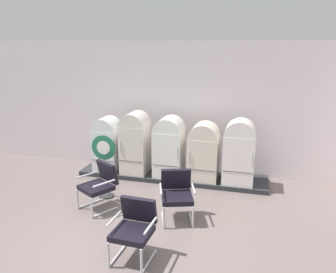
# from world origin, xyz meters

# --- Properties ---
(ground) EXTENTS (12.00, 10.00, 0.05)m
(ground) POSITION_xyz_m (0.00, 0.00, -0.03)
(ground) COLOR #6D605D
(back_wall) EXTENTS (11.76, 0.12, 3.27)m
(back_wall) POSITION_xyz_m (0.00, 3.66, 1.65)
(back_wall) COLOR silver
(back_wall) RESTS_ON ground
(display_plinth) EXTENTS (4.59, 0.95, 0.10)m
(display_plinth) POSITION_xyz_m (0.00, 3.02, 0.05)
(display_plinth) COLOR #282B2E
(display_plinth) RESTS_ON ground
(refrigerator_0) EXTENTS (0.60, 0.62, 1.35)m
(refrigerator_0) POSITION_xyz_m (-1.64, 2.88, 0.82)
(refrigerator_0) COLOR white
(refrigerator_0) RESTS_ON display_plinth
(refrigerator_1) EXTENTS (0.63, 0.67, 1.51)m
(refrigerator_1) POSITION_xyz_m (-0.91, 2.91, 0.91)
(refrigerator_1) COLOR silver
(refrigerator_1) RESTS_ON display_plinth
(refrigerator_2) EXTENTS (0.67, 0.67, 1.44)m
(refrigerator_2) POSITION_xyz_m (-0.05, 2.91, 0.86)
(refrigerator_2) COLOR white
(refrigerator_2) RESTS_ON display_plinth
(refrigerator_3) EXTENTS (0.69, 0.64, 1.35)m
(refrigerator_3) POSITION_xyz_m (0.79, 2.90, 0.81)
(refrigerator_3) COLOR beige
(refrigerator_3) RESTS_ON display_plinth
(refrigerator_4) EXTENTS (0.69, 0.61, 1.48)m
(refrigerator_4) POSITION_xyz_m (1.60, 2.88, 0.88)
(refrigerator_4) COLOR white
(refrigerator_4) RESTS_ON display_plinth
(armchair_left) EXTENTS (0.82, 0.85, 0.93)m
(armchair_left) POSITION_xyz_m (-1.00, 1.12, 0.53)
(armchair_left) COLOR silver
(armchair_left) RESTS_ON ground
(armchair_right) EXTENTS (0.76, 0.80, 0.93)m
(armchair_right) POSITION_xyz_m (0.57, 1.10, 0.53)
(armchair_right) COLOR silver
(armchair_right) RESTS_ON ground
(armchair_center) EXTENTS (0.66, 0.69, 0.93)m
(armchair_center) POSITION_xyz_m (0.23, -0.24, 0.53)
(armchair_center) COLOR silver
(armchair_center) RESTS_ON ground
(sign_stand) EXTENTS (0.53, 0.32, 1.38)m
(sign_stand) POSITION_xyz_m (-1.11, 1.61, 0.72)
(sign_stand) COLOR #2D2D30
(sign_stand) RESTS_ON ground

